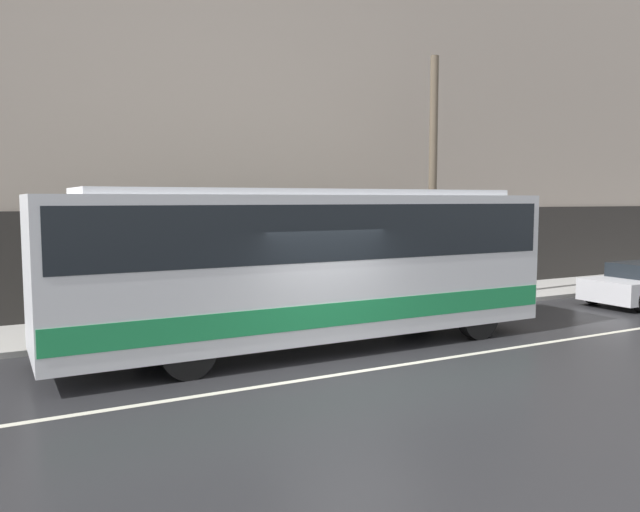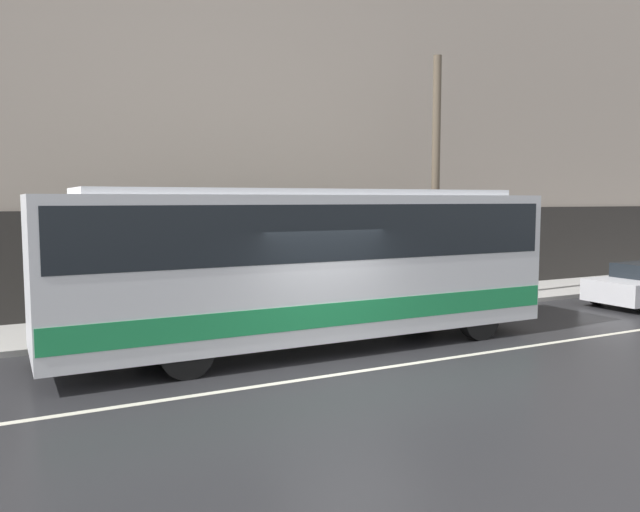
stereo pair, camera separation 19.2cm
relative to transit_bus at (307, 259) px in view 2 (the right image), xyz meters
The scene contains 7 objects.
ground_plane 2.83m from the transit_bus, 96.38° to the right, with size 60.00×60.00×0.00m, color #262628.
sidewalk 3.79m from the transit_bus, 94.06° to the left, with size 60.00×2.91×0.13m.
building_facade 6.39m from the transit_bus, 92.75° to the left, with size 60.00×0.35×12.23m.
lane_stripe 2.82m from the transit_bus, 96.38° to the right, with size 54.00×0.14×0.01m.
transit_bus is the anchor object (origin of this frame).
utility_pole_near 6.35m from the transit_bus, 27.08° to the left, with size 0.23×0.23×6.95m.
pedestrian_waiting 3.93m from the transit_bus, 114.56° to the left, with size 0.36×0.36×1.68m.
Camera 2 is at (-5.43, -9.40, 3.09)m, focal length 35.00 mm.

